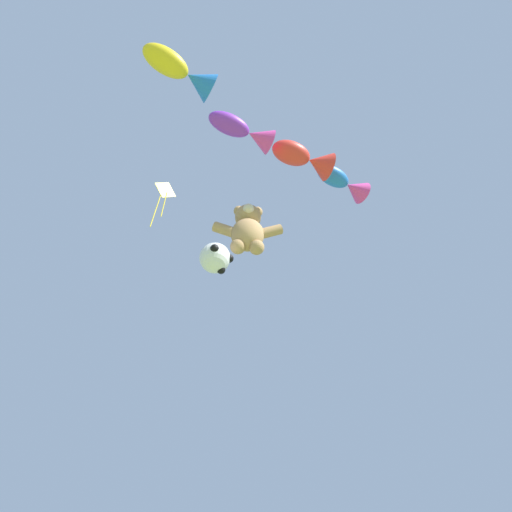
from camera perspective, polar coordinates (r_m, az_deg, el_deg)
name	(u,v)px	position (r m, az deg, el deg)	size (l,w,h in m)	color
teddy_bear_kite	(248,229)	(11.59, -1.19, 3.90)	(2.06, 0.91, 2.09)	tan
soccer_ball_kite	(215,258)	(10.37, -5.83, -0.29)	(0.89, 0.88, 0.82)	white
fish_kite_cobalt	(344,183)	(14.07, 12.47, 10.18)	(2.02, 1.53, 0.80)	blue
fish_kite_crimson	(305,158)	(12.67, 7.03, 13.67)	(2.06, 1.39, 0.91)	red
fish_kite_violet	(245,131)	(11.87, -1.65, 17.40)	(2.00, 1.33, 0.74)	purple
fish_kite_goldfin	(183,72)	(11.94, -10.42, 24.48)	(2.10, 1.63, 0.85)	yellow
diamond_kite	(164,194)	(14.32, -13.04, 8.56)	(0.70, 0.53, 2.57)	yellow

